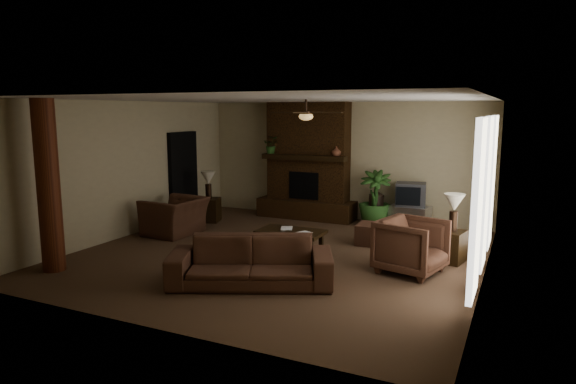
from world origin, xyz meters
The scene contains 23 objects.
room_shell centered at (0.00, 0.00, 1.40)m, with size 7.00×7.00×7.00m.
fireplace centered at (-0.80, 3.22, 1.16)m, with size 2.40×0.70×2.80m.
windows centered at (3.45, 0.20, 1.35)m, with size 0.08×3.65×2.35m.
log_column centered at (-2.95, -2.40, 1.40)m, with size 0.36×0.36×2.80m, color #622D18.
doorway centered at (-3.44, 1.80, 1.05)m, with size 0.10×1.00×2.10m, color black.
ceiling_fan centered at (0.40, 0.30, 2.53)m, with size 1.35×1.35×0.37m.
sofa centered at (0.33, -1.62, 0.48)m, with size 2.43×0.71×0.95m, color #4C2F20.
armchair_left centered at (-2.67, 0.44, 0.52)m, with size 1.18×0.77×1.03m, color #4C2F20.
armchair_right centered at (2.41, -0.03, 0.49)m, with size 0.95×0.89×0.98m, color #4C2F20.
coffee_table centered at (0.17, 0.17, 0.37)m, with size 1.20×0.70×0.43m.
ottoman centered at (1.36, 1.45, 0.20)m, with size 0.60×0.60×0.40m, color #4C2F20.
tv_stand centered at (1.72, 3.15, 0.25)m, with size 0.85×0.50×0.50m, color #B7B7BA.
tv centered at (1.72, 3.14, 0.76)m, with size 0.73×0.63×0.52m.
floor_vase centered at (0.94, 3.15, 0.43)m, with size 0.34×0.34×0.77m.
floor_plant centered at (0.96, 2.98, 0.36)m, with size 0.71×1.27×0.71m, color #2B5321.
side_table_left centered at (-2.75, 1.81, 0.28)m, with size 0.50×0.50×0.55m, color black.
lamp_left centered at (-2.71, 1.77, 1.00)m, with size 0.46×0.46×0.65m.
side_table_right centered at (2.87, 0.87, 0.28)m, with size 0.50×0.50×0.55m, color black.
lamp_right centered at (2.93, 0.87, 1.00)m, with size 0.42×0.42×0.65m.
mantel_plant centered at (-1.67, 3.00, 1.72)m, with size 0.38×0.42×0.33m, color #2B5321.
mantel_vase centered at (0.02, 3.00, 1.67)m, with size 0.22×0.23×0.22m, color brown.
book_a centered at (-0.04, 0.18, 0.57)m, with size 0.22×0.03×0.29m, color #999999.
book_b centered at (0.37, 0.07, 0.58)m, with size 0.21×0.02×0.29m, color #999999.
Camera 1 is at (3.97, -8.04, 2.62)m, focal length 31.57 mm.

